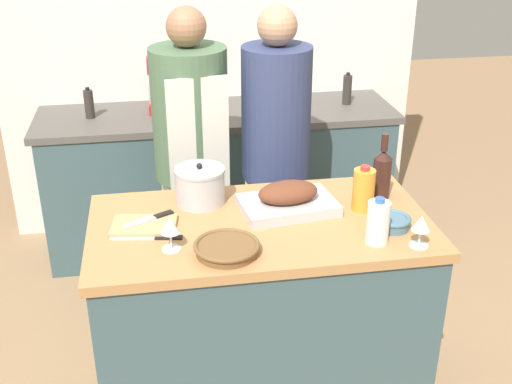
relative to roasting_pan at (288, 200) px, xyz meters
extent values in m
cube|color=#3D565B|center=(-0.13, -0.08, -0.54)|extent=(1.30, 0.69, 0.90)
cube|color=#B27F4C|center=(-0.13, -0.08, -0.07)|extent=(1.34, 0.72, 0.04)
cube|color=#3D565B|center=(-0.13, 1.44, -0.56)|extent=(2.11, 0.58, 0.85)
cube|color=#56514C|center=(-0.13, 1.44, -0.11)|extent=(2.17, 0.60, 0.04)
cube|color=silver|center=(-0.13, 1.79, 0.29)|extent=(2.67, 0.10, 2.55)
cube|color=#BCBCC1|center=(0.00, 0.00, -0.03)|extent=(0.41, 0.29, 0.04)
ellipsoid|color=brown|center=(0.00, 0.00, 0.03)|extent=(0.26, 0.18, 0.09)
cylinder|color=brown|center=(-0.29, -0.30, -0.03)|extent=(0.22, 0.22, 0.03)
torus|color=brown|center=(-0.29, -0.30, -0.01)|extent=(0.24, 0.24, 0.02)
cube|color=tan|center=(-0.58, -0.05, -0.04)|extent=(0.27, 0.20, 0.02)
cylinder|color=#B7B7BC|center=(-0.34, 0.13, 0.02)|extent=(0.20, 0.20, 0.14)
cylinder|color=#B7B7BC|center=(-0.34, 0.13, 0.10)|extent=(0.21, 0.21, 0.01)
sphere|color=black|center=(-0.34, 0.13, 0.12)|extent=(0.02, 0.02, 0.02)
cylinder|color=slate|center=(0.37, -0.21, -0.03)|extent=(0.13, 0.13, 0.04)
torus|color=slate|center=(0.37, -0.21, -0.01)|extent=(0.14, 0.14, 0.02)
cylinder|color=orange|center=(0.30, -0.04, 0.04)|extent=(0.09, 0.09, 0.17)
cylinder|color=red|center=(0.30, -0.04, 0.13)|extent=(0.04, 0.04, 0.02)
cylinder|color=white|center=(0.27, -0.30, 0.03)|extent=(0.08, 0.08, 0.16)
cylinder|color=#3360B2|center=(0.27, -0.30, 0.12)|extent=(0.04, 0.04, 0.02)
cylinder|color=#381E19|center=(0.41, 0.06, 0.04)|extent=(0.08, 0.08, 0.18)
cone|color=#381E19|center=(0.41, 0.06, 0.14)|extent=(0.08, 0.08, 0.03)
cylinder|color=#381E19|center=(0.41, 0.06, 0.20)|extent=(0.03, 0.03, 0.07)
cylinder|color=silver|center=(0.41, -0.36, -0.05)|extent=(0.07, 0.07, 0.00)
cylinder|color=silver|center=(0.41, -0.36, -0.01)|extent=(0.01, 0.01, 0.06)
cone|color=silver|center=(0.41, -0.36, 0.05)|extent=(0.07, 0.07, 0.06)
cylinder|color=silver|center=(-0.48, -0.23, -0.05)|extent=(0.07, 0.07, 0.00)
cylinder|color=silver|center=(-0.48, -0.23, -0.01)|extent=(0.01, 0.01, 0.07)
cone|color=silver|center=(-0.48, -0.23, 0.05)|extent=(0.07, 0.07, 0.06)
cube|color=#B7B7BC|center=(-0.62, -0.13, -0.04)|extent=(0.17, 0.06, 0.01)
cube|color=black|center=(-0.49, -0.15, -0.04)|extent=(0.11, 0.04, 0.01)
cube|color=#B7B7BC|center=(-0.59, -0.04, -0.03)|extent=(0.13, 0.09, 0.01)
cube|color=black|center=(-0.50, 0.01, -0.03)|extent=(0.08, 0.06, 0.01)
cube|color=#B22323|center=(-0.44, 1.49, -0.06)|extent=(0.18, 0.14, 0.06)
cylinder|color=#B7B7BC|center=(-0.47, 1.49, 0.02)|extent=(0.13, 0.13, 0.11)
cube|color=#B22323|center=(-0.38, 1.49, 0.06)|extent=(0.05, 0.08, 0.18)
cube|color=#B22323|center=(-0.44, 1.49, 0.20)|extent=(0.17, 0.08, 0.09)
cylinder|color=#332D28|center=(0.69, 1.46, 0.00)|extent=(0.05, 0.05, 0.18)
cylinder|color=black|center=(0.69, 1.46, 0.10)|extent=(0.02, 0.02, 0.02)
cylinder|color=#332D28|center=(-0.88, 1.45, -0.01)|extent=(0.06, 0.06, 0.17)
cylinder|color=black|center=(-0.88, 1.45, 0.09)|extent=(0.02, 0.02, 0.02)
cube|color=beige|center=(-0.33, 0.75, -0.59)|extent=(0.33, 0.25, 0.79)
cylinder|color=#4C6B4C|center=(-0.33, 0.75, 0.13)|extent=(0.37, 0.37, 0.66)
sphere|color=#996B4C|center=(-0.33, 0.75, 0.56)|extent=(0.19, 0.19, 0.19)
cube|color=silver|center=(-0.31, 0.58, -0.06)|extent=(0.29, 0.06, 0.83)
cube|color=beige|center=(0.09, 0.70, -0.59)|extent=(0.33, 0.28, 0.79)
cylinder|color=navy|center=(0.09, 0.70, 0.13)|extent=(0.34, 0.34, 0.66)
sphere|color=tan|center=(0.09, 0.70, 0.56)|extent=(0.19, 0.19, 0.19)
camera|label=1|loc=(-0.51, -2.27, 1.14)|focal=45.00mm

